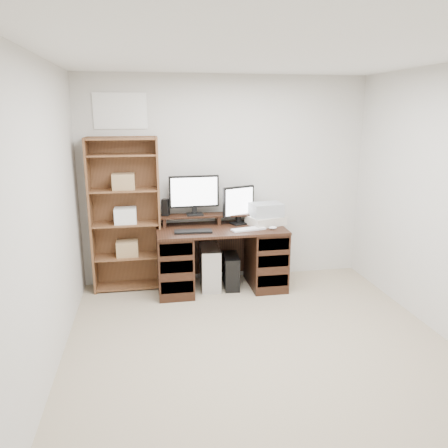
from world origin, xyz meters
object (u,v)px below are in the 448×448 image
object	(u,v)px
desk	(221,257)
tower_silver	(210,267)
tower_black	(231,271)
bookshelf	(125,214)
monitor_small	(239,204)
monitor_wide	(194,193)
printer	(266,220)

from	to	relation	value
desk	tower_silver	size ratio (longest dim) A/B	2.98
tower_black	bookshelf	bearing A→B (deg)	174.78
bookshelf	tower_silver	bearing A→B (deg)	-9.15
monitor_small	tower_silver	world-z (taller)	monitor_small
tower_black	monitor_wide	bearing A→B (deg)	156.67
desk	tower_silver	xyz separation A→B (m)	(-0.13, 0.06, -0.14)
desk	monitor_wide	size ratio (longest dim) A/B	2.52
monitor_wide	bookshelf	size ratio (longest dim) A/B	0.33
desk	tower_silver	bearing A→B (deg)	155.65
monitor_wide	printer	xyz separation A→B (m)	(0.85, -0.16, -0.33)
desk	bookshelf	size ratio (longest dim) A/B	0.83
desk	tower_black	xyz separation A→B (m)	(0.13, 0.00, -0.19)
desk	monitor_wide	bearing A→B (deg)	142.50
monitor_small	tower_black	world-z (taller)	monitor_small
desk	tower_black	bearing A→B (deg)	0.44
monitor_small	printer	distance (m)	0.39
tower_black	bookshelf	world-z (taller)	bookshelf
desk	tower_black	size ratio (longest dim) A/B	3.63
tower_black	desk	bearing A→B (deg)	-174.92
desk	monitor_wide	world-z (taller)	monitor_wide
monitor_wide	bookshelf	xyz separation A→B (m)	(-0.81, -0.01, -0.22)
monitor_wide	tower_black	bearing A→B (deg)	-30.23
tower_silver	desk	bearing A→B (deg)	-21.04
monitor_small	tower_silver	xyz separation A→B (m)	(-0.37, -0.10, -0.75)
monitor_wide	tower_black	xyz separation A→B (m)	(0.41, -0.22, -0.93)
monitor_small	tower_silver	size ratio (longest dim) A/B	0.91
desk	printer	bearing A→B (deg)	6.44
desk	tower_black	world-z (taller)	desk
printer	tower_black	world-z (taller)	printer
tower_silver	monitor_wide	bearing A→B (deg)	137.90
desk	monitor_small	size ratio (longest dim) A/B	3.28
monitor_wide	tower_silver	world-z (taller)	monitor_wide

